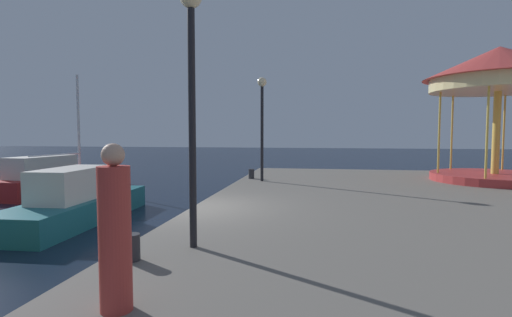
% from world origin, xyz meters
% --- Properties ---
extents(ground_plane, '(120.00, 120.00, 0.00)m').
position_xyz_m(ground_plane, '(0.00, 0.00, 0.00)').
color(ground_plane, black).
extents(quay_dock, '(14.76, 22.21, 0.80)m').
position_xyz_m(quay_dock, '(7.38, 0.00, 0.40)').
color(quay_dock, slate).
rests_on(quay_dock, ground).
extents(motorboat_teal, '(1.99, 5.85, 1.66)m').
position_xyz_m(motorboat_teal, '(-4.03, 1.06, 0.60)').
color(motorboat_teal, '#19606B').
rests_on(motorboat_teal, ground).
extents(sailboat_red, '(2.51, 6.71, 5.50)m').
position_xyz_m(sailboat_red, '(-8.53, 6.31, 0.63)').
color(sailboat_red, maroon).
rests_on(sailboat_red, ground).
extents(carousel, '(5.49, 5.49, 5.22)m').
position_xyz_m(carousel, '(10.01, 6.97, 4.68)').
color(carousel, '#B23333').
rests_on(carousel, quay_dock).
extents(lamp_post_mid_promenade, '(0.36, 0.36, 4.25)m').
position_xyz_m(lamp_post_mid_promenade, '(1.15, -3.33, 3.71)').
color(lamp_post_mid_promenade, black).
rests_on(lamp_post_mid_promenade, quay_dock).
extents(lamp_post_far_end, '(0.36, 0.36, 4.06)m').
position_xyz_m(lamp_post_far_end, '(0.97, 5.55, 3.60)').
color(lamp_post_far_end, black).
rests_on(lamp_post_far_end, quay_dock).
extents(bollard_south, '(0.24, 0.24, 0.40)m').
position_xyz_m(bollard_south, '(0.42, 6.27, 1.00)').
color(bollard_south, '#2D2D33').
rests_on(bollard_south, quay_dock).
extents(bollard_center, '(0.24, 0.24, 0.40)m').
position_xyz_m(bollard_center, '(0.47, -4.14, 1.00)').
color(bollard_center, '#2D2D33').
rests_on(bollard_center, quay_dock).
extents(person_near_carousel, '(0.34, 0.34, 1.79)m').
position_xyz_m(person_near_carousel, '(1.09, -5.66, 1.64)').
color(person_near_carousel, '#B23833').
rests_on(person_near_carousel, quay_dock).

